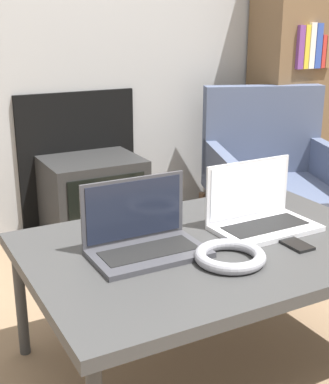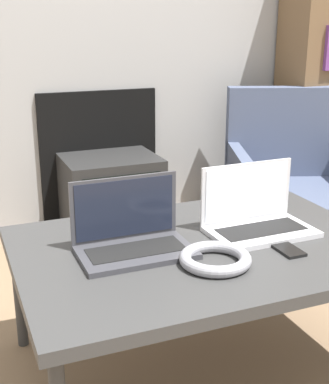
{
  "view_description": "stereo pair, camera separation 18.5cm",
  "coord_description": "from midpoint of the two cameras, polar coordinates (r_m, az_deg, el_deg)",
  "views": [
    {
      "loc": [
        -0.83,
        -1.02,
        1.07
      ],
      "look_at": [
        0.0,
        0.54,
        0.51
      ],
      "focal_mm": 50.0,
      "sensor_mm": 36.0,
      "label": 1
    },
    {
      "loc": [
        -0.67,
        -1.1,
        1.07
      ],
      "look_at": [
        0.0,
        0.54,
        0.51
      ],
      "focal_mm": 50.0,
      "sensor_mm": 36.0,
      "label": 2
    }
  ],
  "objects": [
    {
      "name": "table",
      "position": [
        1.64,
        1.73,
        -6.5
      ],
      "size": [
        1.11,
        0.76,
        0.43
      ],
      "color": "#333333",
      "rests_on": "ground_plane"
    },
    {
      "name": "laptop_left",
      "position": [
        1.56,
        -5.71,
        -4.79
      ],
      "size": [
        0.33,
        0.2,
        0.21
      ],
      "rotation": [
        0.0,
        0.0,
        0.0
      ],
      "color": "#38383D",
      "rests_on": "table"
    },
    {
      "name": "laptop_right",
      "position": [
        1.75,
        7.05,
        -2.28
      ],
      "size": [
        0.33,
        0.21,
        0.21
      ],
      "rotation": [
        0.0,
        0.0,
        0.02
      ],
      "color": "silver",
      "rests_on": "table"
    },
    {
      "name": "headphones",
      "position": [
        1.5,
        3.49,
        -6.92
      ],
      "size": [
        0.2,
        0.2,
        0.03
      ],
      "color": "gray",
      "rests_on": "table"
    },
    {
      "name": "phone",
      "position": [
        1.64,
        10.47,
        -5.45
      ],
      "size": [
        0.06,
        0.13,
        0.01
      ],
      "color": "black",
      "rests_on": "table"
    },
    {
      "name": "tv",
      "position": [
        2.78,
        -9.51,
        -0.63
      ],
      "size": [
        0.48,
        0.4,
        0.41
      ],
      "color": "black",
      "rests_on": "ground_plane"
    },
    {
      "name": "armchair",
      "position": [
        2.98,
        9.44,
        3.14
      ],
      "size": [
        0.86,
        0.85,
        0.73
      ],
      "rotation": [
        0.0,
        0.0,
        -0.36
      ],
      "color": "#47516B",
      "rests_on": "ground_plane"
    },
    {
      "name": "bookshelf",
      "position": [
        3.48,
        14.66,
        11.75
      ],
      "size": [
        0.89,
        0.32,
        1.48
      ],
      "color": "brown",
      "rests_on": "ground_plane"
    }
  ]
}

